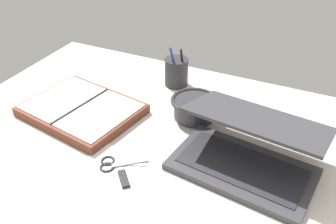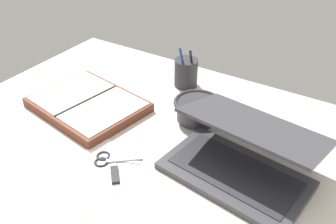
% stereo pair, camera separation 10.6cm
% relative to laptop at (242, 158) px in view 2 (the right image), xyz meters
% --- Properties ---
extents(desk_top, '(1.40, 1.00, 0.02)m').
position_rel_laptop_xyz_m(desk_top, '(-0.21, -0.04, -0.06)').
color(desk_top, beige).
rests_on(desk_top, ground).
extents(laptop, '(0.39, 0.32, 0.15)m').
position_rel_laptop_xyz_m(laptop, '(0.00, 0.00, 0.00)').
color(laptop, '#38383D').
rests_on(laptop, desk_top).
extents(bowl, '(0.15, 0.15, 0.07)m').
position_rel_laptop_xyz_m(bowl, '(-0.21, 0.15, -0.01)').
color(bowl, '#2D2D33').
rests_on(bowl, desk_top).
extents(pen_cup, '(0.08, 0.08, 0.15)m').
position_rel_laptop_xyz_m(pen_cup, '(-0.34, 0.31, 0.00)').
color(pen_cup, '#28282D').
rests_on(pen_cup, desk_top).
extents(planner, '(0.38, 0.31, 0.03)m').
position_rel_laptop_xyz_m(planner, '(-0.53, 0.01, -0.03)').
color(planner, brown).
rests_on(planner, desk_top).
extents(scissors, '(0.13, 0.09, 0.01)m').
position_rel_laptop_xyz_m(scissors, '(-0.32, -0.15, -0.04)').
color(scissors, '#B7B7BC').
rests_on(scissors, desk_top).
extents(paper_sheet_front, '(0.23, 0.30, 0.00)m').
position_rel_laptop_xyz_m(paper_sheet_front, '(-0.31, -0.22, -0.05)').
color(paper_sheet_front, white).
rests_on(paper_sheet_front, desk_top).
extents(usb_drive, '(0.06, 0.06, 0.01)m').
position_rel_laptop_xyz_m(usb_drive, '(-0.26, -0.18, -0.04)').
color(usb_drive, black).
rests_on(usb_drive, desk_top).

